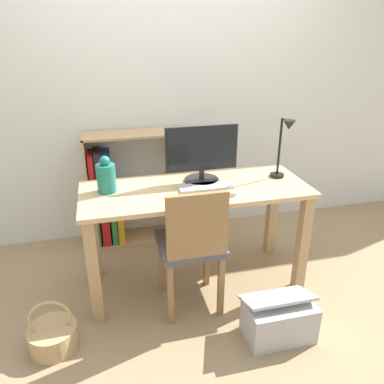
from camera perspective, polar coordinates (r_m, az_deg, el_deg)
ground_plane at (r=2.84m, az=0.50°, el=-13.31°), size 10.00×10.00×0.00m
wall_back at (r=3.17m, az=-3.60°, el=16.22°), size 8.00×0.05×2.60m
desk at (r=2.52m, az=0.55°, el=-2.30°), size 1.50×0.60×0.74m
monitor at (r=2.51m, az=1.51°, el=6.03°), size 0.49×0.23×0.38m
keyboard at (r=2.46m, az=2.09°, el=0.82°), size 0.36×0.12×0.02m
vase at (r=2.42m, az=-12.95°, el=2.29°), size 0.12×0.12×0.24m
desk_lamp at (r=2.59m, az=13.83°, el=7.21°), size 0.10×0.19×0.42m
chair at (r=2.32m, az=0.01°, el=-7.92°), size 0.40×0.40×0.88m
bookshelf at (r=3.18m, az=-10.96°, el=-0.40°), size 0.81×0.28×0.95m
basket at (r=2.44m, az=-20.42°, el=-19.84°), size 0.28×0.28×0.33m
storage_box at (r=2.39m, az=13.08°, el=-18.27°), size 0.41×0.29×0.30m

